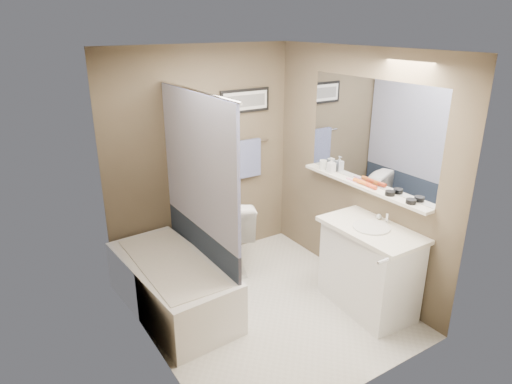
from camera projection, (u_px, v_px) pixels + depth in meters
ground at (264, 307)px, 4.44m from camera, size 2.50×2.50×0.00m
ceiling at (266, 52)px, 3.60m from camera, size 2.20×2.50×0.04m
wall_back at (203, 159)px, 4.98m from camera, size 2.20×0.04×2.40m
wall_front at (367, 246)px, 3.05m from camera, size 2.20×0.04×2.40m
wall_left at (147, 219)px, 3.47m from camera, size 0.04×2.50×2.40m
wall_right at (355, 171)px, 4.56m from camera, size 0.04×2.50×2.40m
tile_surround at (128, 220)px, 3.93m from camera, size 0.02×1.55×2.00m
curtain_rod at (195, 91)px, 3.91m from camera, size 0.02×1.55×0.02m
curtain_upper at (198, 163)px, 4.14m from camera, size 0.03×1.45×1.28m
curtain_lower at (202, 244)px, 4.42m from camera, size 0.03×1.45×0.36m
mirror at (370, 133)px, 4.30m from camera, size 0.02×1.60×1.00m
shelf at (362, 186)px, 4.46m from camera, size 0.12×1.60×0.03m
towel_bar at (246, 143)px, 5.22m from camera, size 0.60×0.02×0.02m
towel at (247, 159)px, 5.26m from camera, size 0.34×0.05×0.44m
art_frame at (245, 101)px, 5.06m from camera, size 0.62×0.02×0.26m
art_mat at (246, 101)px, 5.05m from camera, size 0.56×0.00×0.20m
art_image at (246, 101)px, 5.05m from camera, size 0.50×0.00×0.13m
door at (419, 252)px, 3.38m from camera, size 0.80×0.02×2.00m
door_handle at (383, 261)px, 3.26m from camera, size 0.10×0.02×0.02m
bathtub at (172, 286)px, 4.33m from camera, size 0.80×1.54×0.50m
tub_rim at (170, 263)px, 4.24m from camera, size 0.56×1.36×0.02m
toilet at (229, 232)px, 5.07m from camera, size 0.72×0.93×0.83m
vanity at (369, 269)px, 4.32m from camera, size 0.57×0.94×0.80m
countertop at (372, 230)px, 4.17m from camera, size 0.54×0.96×0.04m
sink_basin at (372, 227)px, 4.16m from camera, size 0.34×0.34×0.01m
faucet_spout at (387, 218)px, 4.24m from camera, size 0.02×0.02×0.10m
faucet_knob at (379, 216)px, 4.33m from camera, size 0.05×0.05×0.05m
candle_bowl_near at (411, 201)px, 3.98m from camera, size 0.09×0.09×0.04m
candle_bowl_far at (390, 193)px, 4.16m from camera, size 0.09×0.09×0.04m
hair_brush_front at (368, 185)px, 4.37m from camera, size 0.06×0.22×0.04m
hair_brush_back at (362, 182)px, 4.44m from camera, size 0.05×0.22×0.04m
pink_comb at (352, 180)px, 4.55m from camera, size 0.04×0.16×0.01m
glass_jar at (323, 165)px, 4.89m from camera, size 0.08×0.08×0.10m
soap_bottle at (331, 165)px, 4.78m from camera, size 0.07×0.07×0.16m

